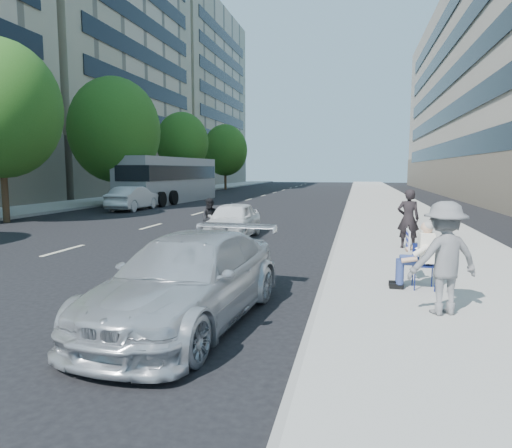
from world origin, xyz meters
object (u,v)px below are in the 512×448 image
(bus, at_px, (171,180))
(parked_sedan, at_px, (188,280))
(pedestrian_woman, at_px, (408,219))
(motorcycle, at_px, (211,220))
(seated_protester, at_px, (418,251))
(jogger, at_px, (444,258))
(white_sedan_near, at_px, (232,220))
(white_sedan_mid, at_px, (133,198))

(bus, bearing_deg, parked_sedan, -63.44)
(pedestrian_woman, height_order, motorcycle, pedestrian_woman)
(motorcycle, distance_m, bus, 18.83)
(seated_protester, bearing_deg, bus, 122.76)
(jogger, distance_m, bus, 28.73)
(motorcycle, bearing_deg, pedestrian_woman, -13.77)
(jogger, distance_m, parked_sedan, 4.04)
(jogger, height_order, parked_sedan, jogger)
(motorcycle, bearing_deg, white_sedan_near, 8.83)
(bus, bearing_deg, pedestrian_woman, -47.40)
(parked_sedan, bearing_deg, white_sedan_mid, 125.17)
(seated_protester, xyz_separation_m, white_sedan_near, (-5.44, 6.37, -0.23))
(parked_sedan, relative_size, motorcycle, 2.33)
(white_sedan_near, relative_size, motorcycle, 1.84)
(white_sedan_mid, distance_m, motorcycle, 12.77)
(motorcycle, bearing_deg, jogger, -51.15)
(jogger, xyz_separation_m, bus, (-14.97, 24.51, 0.59))
(seated_protester, bearing_deg, pedestrian_woman, 86.38)
(white_sedan_mid, bearing_deg, white_sedan_near, 132.10)
(bus, bearing_deg, white_sedan_mid, -82.98)
(white_sedan_near, height_order, motorcycle, motorcycle)
(seated_protester, height_order, jogger, jogger)
(parked_sedan, bearing_deg, white_sedan_near, 106.39)
(white_sedan_near, relative_size, bus, 0.31)
(parked_sedan, height_order, bus, bus)
(jogger, relative_size, white_sedan_near, 0.48)
(pedestrian_woman, bearing_deg, parked_sedan, 61.52)
(white_sedan_near, bearing_deg, bus, 118.41)
(pedestrian_woman, height_order, parked_sedan, pedestrian_woman)
(pedestrian_woman, distance_m, white_sedan_near, 5.98)
(pedestrian_woman, height_order, bus, bus)
(pedestrian_woman, bearing_deg, jogger, 90.19)
(jogger, bearing_deg, white_sedan_near, -77.19)
(seated_protester, xyz_separation_m, jogger, (0.19, -1.54, 0.17))
(motorcycle, bearing_deg, seated_protester, -45.72)
(parked_sedan, xyz_separation_m, white_sedan_mid, (-10.55, 18.49, 0.02))
(white_sedan_mid, bearing_deg, motorcycle, 129.24)
(seated_protester, bearing_deg, white_sedan_near, 130.51)
(seated_protester, distance_m, white_sedan_mid, 21.54)
(jogger, xyz_separation_m, parked_sedan, (-3.94, -0.85, -0.35))
(seated_protester, bearing_deg, white_sedan_mid, 131.61)
(seated_protester, xyz_separation_m, bus, (-14.78, 22.97, 0.76))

